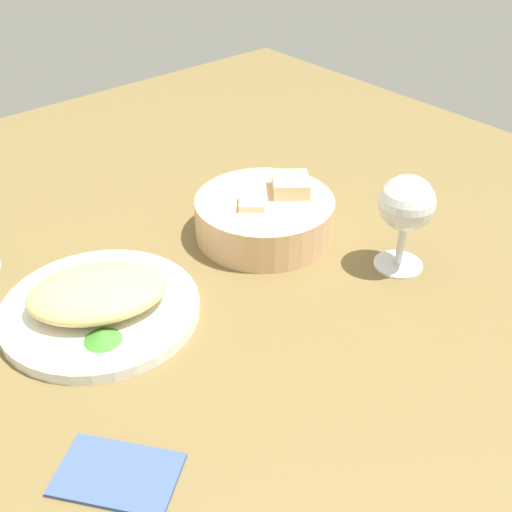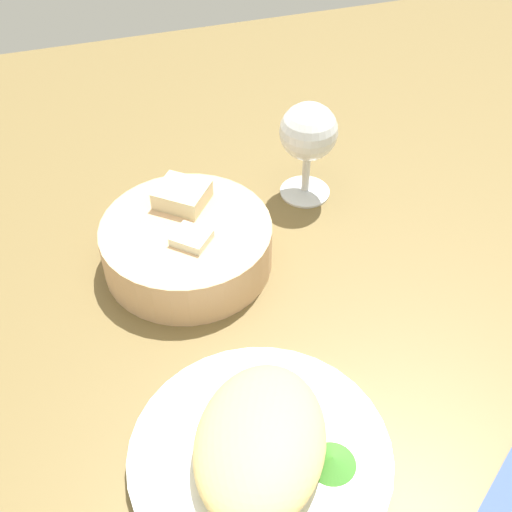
# 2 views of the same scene
# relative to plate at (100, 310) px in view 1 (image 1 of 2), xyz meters

# --- Properties ---
(ground_plane) EXTENTS (1.40, 1.40, 0.02)m
(ground_plane) POSITION_rel_plate_xyz_m (0.14, -0.04, -0.02)
(ground_plane) COLOR brown
(plate) EXTENTS (0.24, 0.24, 0.01)m
(plate) POSITION_rel_plate_xyz_m (0.00, 0.00, 0.00)
(plate) COLOR white
(plate) RESTS_ON ground_plane
(omelette) EXTENTS (0.20, 0.17, 0.04)m
(omelette) POSITION_rel_plate_xyz_m (0.00, -0.00, 0.03)
(omelette) COLOR #D6B76D
(omelette) RESTS_ON plate
(lettuce_garnish) EXTENTS (0.04, 0.04, 0.01)m
(lettuce_garnish) POSITION_rel_plate_xyz_m (-0.03, -0.06, 0.01)
(lettuce_garnish) COLOR #3D842B
(lettuce_garnish) RESTS_ON plate
(bread_basket) EXTENTS (0.19, 0.19, 0.08)m
(bread_basket) POSITION_rel_plate_xyz_m (0.27, 0.01, 0.02)
(bread_basket) COLOR #D9AB7D
(bread_basket) RESTS_ON ground_plane
(wine_glass_near) EXTENTS (0.07, 0.07, 0.13)m
(wine_glass_near) POSITION_rel_plate_xyz_m (0.35, -0.17, 0.08)
(wine_glass_near) COLOR silver
(wine_glass_near) RESTS_ON ground_plane
(folded_napkin) EXTENTS (0.12, 0.13, 0.01)m
(folded_napkin) POSITION_rel_plate_xyz_m (-0.11, -0.21, -0.00)
(folded_napkin) COLOR #3D538F
(folded_napkin) RESTS_ON ground_plane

